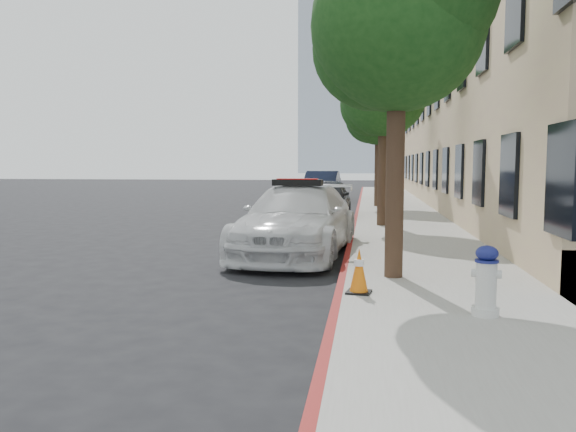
% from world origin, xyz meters
% --- Properties ---
extents(ground, '(120.00, 120.00, 0.00)m').
position_xyz_m(ground, '(0.00, 0.00, 0.00)').
color(ground, black).
rests_on(ground, ground).
extents(sidewalk, '(3.20, 50.00, 0.15)m').
position_xyz_m(sidewalk, '(3.60, 10.00, 0.07)').
color(sidewalk, gray).
rests_on(sidewalk, ground).
extents(curb_strip, '(0.12, 50.00, 0.15)m').
position_xyz_m(curb_strip, '(2.06, 10.00, 0.07)').
color(curb_strip, maroon).
rests_on(curb_strip, ground).
extents(building, '(8.00, 36.00, 10.00)m').
position_xyz_m(building, '(9.20, 15.00, 5.00)').
color(building, tan).
rests_on(building, ground).
extents(tower_left, '(18.00, 14.00, 60.00)m').
position_xyz_m(tower_left, '(-4.00, 120.00, 30.00)').
color(tower_left, '#9EA8B7').
rests_on(tower_left, ground).
extents(tower_right, '(14.00, 14.00, 44.00)m').
position_xyz_m(tower_right, '(9.00, 135.00, 22.00)').
color(tower_right, '#9EA8B7').
rests_on(tower_right, ground).
extents(tree_near, '(2.92, 2.82, 5.62)m').
position_xyz_m(tree_near, '(2.93, -2.01, 4.27)').
color(tree_near, black).
rests_on(tree_near, sidewalk).
extents(tree_mid, '(2.77, 2.64, 5.43)m').
position_xyz_m(tree_mid, '(2.93, 5.99, 4.16)').
color(tree_mid, black).
rests_on(tree_mid, sidewalk).
extents(tree_far, '(3.10, 3.00, 5.81)m').
position_xyz_m(tree_far, '(2.93, 13.99, 4.39)').
color(tree_far, black).
rests_on(tree_far, sidewalk).
extents(police_car, '(2.62, 5.51, 1.70)m').
position_xyz_m(police_car, '(0.92, 0.93, 0.78)').
color(police_car, silver).
rests_on(police_car, ground).
extents(parked_car_mid, '(1.83, 4.43, 1.50)m').
position_xyz_m(parked_car_mid, '(0.93, 9.13, 0.75)').
color(parked_car_mid, black).
rests_on(parked_car_mid, ground).
extents(parked_car_far, '(1.88, 5.03, 1.64)m').
position_xyz_m(parked_car_far, '(-0.04, 19.46, 0.82)').
color(parked_car_far, black).
rests_on(parked_car_far, ground).
extents(fire_hydrant, '(0.37, 0.34, 0.87)m').
position_xyz_m(fire_hydrant, '(3.92, -4.28, 0.58)').
color(fire_hydrant, silver).
rests_on(fire_hydrant, sidewalk).
extents(traffic_cone, '(0.39, 0.39, 0.66)m').
position_xyz_m(traffic_cone, '(2.35, -3.28, 0.47)').
color(traffic_cone, black).
rests_on(traffic_cone, sidewalk).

